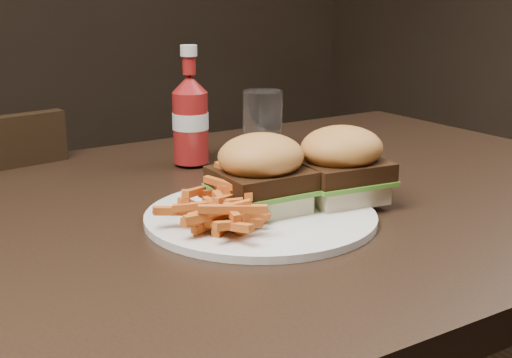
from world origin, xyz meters
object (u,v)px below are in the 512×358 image
dining_table (248,214)px  tumbler (262,122)px  ketchup_bottle (191,128)px  plate (261,217)px

dining_table → tumbler: 0.27m
ketchup_bottle → tumbler: size_ratio=1.07×
dining_table → tumbler: bearing=52.0°
tumbler → dining_table: bearing=-128.0°
dining_table → ketchup_bottle: ketchup_bottle is taller
plate → ketchup_bottle: 0.29m
plate → tumbler: (0.19, 0.28, 0.05)m
plate → ketchup_bottle: (0.06, 0.28, 0.06)m
ketchup_bottle → tumbler: 0.13m
ketchup_bottle → tumbler: ketchup_bottle is taller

